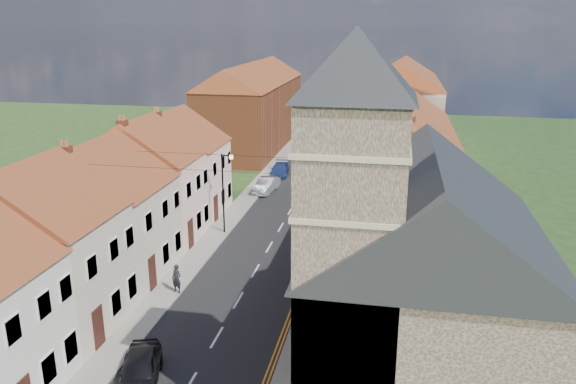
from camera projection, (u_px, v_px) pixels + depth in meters
The scene contains 24 objects.
road at pixel (298, 197), 50.80m from camera, with size 7.00×90.00×0.02m, color black.
pavement_left at pixel (251, 194), 51.58m from camera, with size 1.80×90.00×0.12m, color #A19B92.
pavement_right at pixel (347, 199), 49.99m from camera, with size 1.80×90.00×0.12m, color #A19B92.
church at pixel (415, 268), 22.34m from camera, with size 11.25×14.25×15.20m.
cottage_r_tudor at pixel (408, 222), 31.57m from camera, with size 8.30×5.20×9.00m.
cottage_r_white_near at pixel (408, 194), 36.64m from camera, with size 8.30×6.00×9.00m.
cottage_r_cream_mid at pixel (407, 173), 41.70m from camera, with size 8.30×5.20×9.00m.
cottage_r_pink at pixel (406, 156), 46.77m from camera, with size 8.30×6.00×9.00m.
cottage_r_white_far at pixel (406, 143), 51.84m from camera, with size 8.30×5.20×9.00m.
cottage_r_cream_far at pixel (405, 132), 56.91m from camera, with size 8.30×6.00×9.00m.
cottage_l_cream at pixel (34, 245), 28.20m from camera, with size 8.30×6.30×9.10m.
cottage_l_white at pixel (98, 208), 34.26m from camera, with size 8.30×6.90×8.80m.
cottage_l_brick_mid at pixel (141, 179), 39.94m from camera, with size 8.30×5.70×9.10m.
cottage_l_pink at pixel (173, 161), 45.43m from camera, with size 8.30×6.30×8.80m.
block_right_far at pixel (405, 103), 71.04m from camera, with size 8.30×24.20×10.50m.
block_left_far at pixel (253, 105), 69.71m from camera, with size 8.30×24.20×10.50m.
lamppost at pixel (224, 188), 41.07m from camera, with size 0.88×0.15×6.00m.
car_near at pixel (140, 370), 24.42m from camera, with size 1.70×4.24×1.44m, color black.
car_mid at pixel (266, 185), 52.06m from camera, with size 1.43×4.09×1.35m, color #97999D.
car_far at pixel (280, 169), 57.77m from camera, with size 1.70×4.18×1.21m, color navy.
car_distant at pixel (309, 143), 69.79m from camera, with size 2.15×4.67×1.30m, color #ABADB3.
pedestrian_left at pixel (177, 279), 32.48m from camera, with size 0.63×0.41×1.73m, color black.
pedestrian_right at pixel (307, 282), 31.99m from camera, with size 0.86×0.67×1.77m, color #292521.
pedestrian_right_b at pixel (348, 219), 42.51m from camera, with size 0.73×0.57×1.51m, color #2B2622.
Camera 1 is at (8.24, -17.74, 15.32)m, focal length 35.00 mm.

